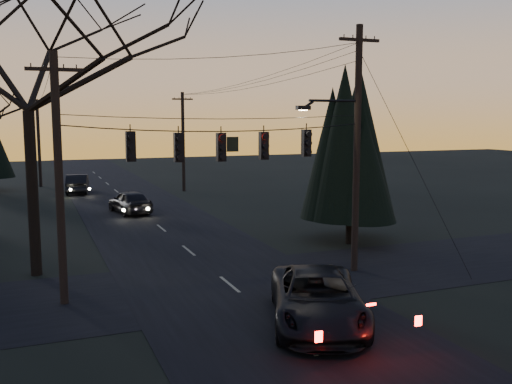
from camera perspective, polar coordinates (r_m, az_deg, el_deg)
name	(u,v)px	position (r m, az deg, el deg)	size (l,w,h in m)	color
main_road	(169,235)	(31.42, -8.66, -4.26)	(8.00, 120.00, 0.02)	black
cross_road	(230,285)	(22.07, -2.65, -9.23)	(60.00, 7.00, 0.02)	black
utility_pole_right	(354,271)	(24.36, 9.78, -7.75)	(5.00, 0.30, 10.00)	black
utility_pole_left	(65,304)	(20.99, -18.60, -10.53)	(1.80, 0.30, 8.50)	black
utility_pole_far_r	(184,191)	(49.97, -7.22, 0.11)	(1.80, 0.30, 8.50)	black
utility_pole_far_l	(41,187)	(56.35, -20.71, 0.51)	(0.30, 0.30, 8.00)	black
span_signal_assembly	(223,146)	(21.09, -3.36, 4.65)	(11.50, 0.44, 1.50)	black
bare_tree_left	(25,41)	(24.38, -22.12, 13.77)	(11.29, 11.29, 13.23)	black
evergreen_right	(351,152)	(28.71, 9.47, 3.97)	(4.91, 4.91, 8.10)	black
suv_near	(317,299)	(17.90, 6.15, -10.59)	(2.69, 5.84, 1.62)	black
sedan_oncoming_a	(130,202)	(38.78, -12.49, -0.97)	(1.83, 4.55, 1.55)	black
sedan_oncoming_b	(78,184)	(50.29, -17.41, 0.78)	(1.68, 4.82, 1.59)	black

